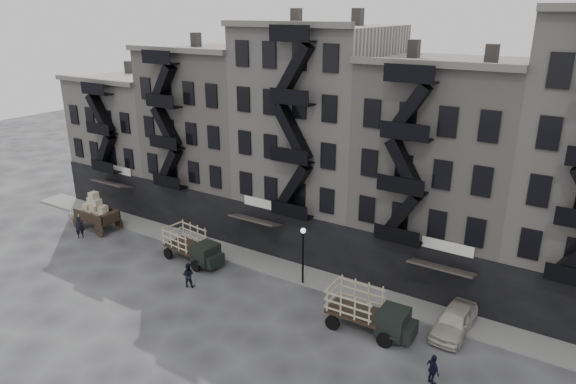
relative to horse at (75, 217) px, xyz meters
The scene contains 15 objects.
ground 19.17m from the horse, ahead, with size 140.00×140.00×0.00m, color #38383A.
sidewalk 19.41m from the horse, ahead, with size 55.00×2.50×0.15m, color slate.
building_west 10.60m from the horse, 95.34° to the left, with size 10.00×11.35×13.20m.
building_midwest 14.58m from the horse, 45.35° to the left, with size 10.00×11.35×16.20m.
building_center 22.57m from the horse, 25.79° to the left, with size 10.00×11.35×18.20m.
building_mideast 31.27m from the horse, 17.61° to the left, with size 10.00×11.35×16.20m.
lamp_post 22.31m from the horse, ahead, with size 0.36×0.36×4.28m.
horse is the anchor object (origin of this frame).
wagon 2.39m from the horse, 18.97° to the left, with size 4.02×2.21×3.37m.
stake_truck_west 13.29m from the horse, ahead, with size 5.24×2.59×2.54m.
stake_truck_east 28.20m from the horse, ahead, with size 5.29×2.26×2.63m.
car_east 32.63m from the horse, ahead, with size 1.84×4.58×1.56m, color #B9B3A6.
pedestrian_west 2.73m from the horse, 28.35° to the right, with size 0.69×0.45×1.88m, color black.
pedestrian_mid 15.80m from the horse, ahead, with size 0.85×0.67×1.76m, color black.
policeman 33.03m from the horse, ahead, with size 1.01×0.42×1.72m, color black.
Camera 1 is at (19.05, -24.56, 18.09)m, focal length 32.00 mm.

